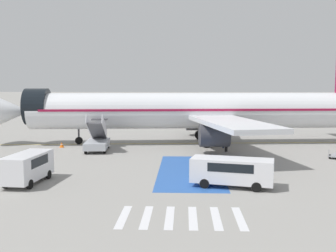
{
  "coord_description": "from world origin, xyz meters",
  "views": [
    {
      "loc": [
        -2.01,
        -45.95,
        6.86
      ],
      "look_at": [
        -3.87,
        -0.95,
        2.05
      ],
      "focal_mm": 42.0,
      "sensor_mm": 36.0,
      "label": 1
    }
  ],
  "objects": [
    {
      "name": "service_van_1",
      "position": [
        1.2,
        -20.0,
        1.16
      ],
      "size": [
        5.72,
        3.17,
        1.91
      ],
      "rotation": [
        0.0,
        0.0,
        1.34
      ],
      "color": "silver",
      "rests_on": "ground_plane"
    },
    {
      "name": "airliner",
      "position": [
        -0.97,
        -0.65,
        3.78
      ],
      "size": [
        46.77,
        31.94,
        10.74
      ],
      "rotation": [
        0.0,
        0.0,
        1.66
      ],
      "color": "silver",
      "rests_on": "ground_plane"
    },
    {
      "name": "ground_crew_1",
      "position": [
        2.29,
        -6.23,
        0.91
      ],
      "size": [
        0.48,
        0.37,
        1.59
      ],
      "rotation": [
        0.0,
        0.0,
        0.36
      ],
      "color": "black",
      "rests_on": "ground_plane"
    },
    {
      "name": "ground_crew_0",
      "position": [
        2.24,
        -3.79,
        1.07
      ],
      "size": [
        0.42,
        0.49,
        1.84
      ],
      "rotation": [
        0.0,
        0.0,
        1.02
      ],
      "color": "#191E38",
      "rests_on": "ground_plane"
    },
    {
      "name": "traffic_cone_1",
      "position": [
        -15.33,
        -4.19,
        0.28
      ],
      "size": [
        0.51,
        0.51,
        0.56
      ],
      "color": "orange",
      "rests_on": "ground_plane"
    },
    {
      "name": "apron_walkway_bar_4",
      "position": [
        -0.34,
        -26.29,
        0.0
      ],
      "size": [
        0.44,
        3.6,
        0.01
      ],
      "primitive_type": "cube",
      "color": "silver",
      "rests_on": "ground_plane"
    },
    {
      "name": "apron_leadline_yellow",
      "position": [
        -1.54,
        -0.7,
        0.0
      ],
      "size": [
        79.64,
        7.35,
        0.01
      ],
      "primitive_type": "cube",
      "rotation": [
        0.0,
        0.0,
        1.66
      ],
      "color": "gold",
      "rests_on": "ground_plane"
    },
    {
      "name": "ground_plane",
      "position": [
        0.0,
        0.0,
        0.0
      ],
      "size": [
        600.0,
        600.0,
        0.0
      ],
      "primitive_type": "plane",
      "color": "gray"
    },
    {
      "name": "apron_walkway_bar_1",
      "position": [
        -3.94,
        -26.29,
        0.0
      ],
      "size": [
        0.44,
        3.6,
        0.01
      ],
      "primitive_type": "cube",
      "color": "silver",
      "rests_on": "ground_plane"
    },
    {
      "name": "fuel_tanker",
      "position": [
        4.75,
        19.13,
        1.85
      ],
      "size": [
        9.79,
        2.76,
        3.63
      ],
      "rotation": [
        0.0,
        0.0,
        1.58
      ],
      "color": "#38383D",
      "rests_on": "ground_plane"
    },
    {
      "name": "apron_walkway_bar_3",
      "position": [
        -1.54,
        -26.29,
        0.0
      ],
      "size": [
        0.44,
        3.6,
        0.01
      ],
      "primitive_type": "cube",
      "color": "silver",
      "rests_on": "ground_plane"
    },
    {
      "name": "apron_walkway_bar_5",
      "position": [
        0.86,
        -26.29,
        0.0
      ],
      "size": [
        0.44,
        3.6,
        0.01
      ],
      "primitive_type": "cube",
      "color": "silver",
      "rests_on": "ground_plane"
    },
    {
      "name": "apron_stand_patch_blue",
      "position": [
        -1.54,
        -15.38,
        0.0
      ],
      "size": [
        4.96,
        12.63,
        0.01
      ],
      "primitive_type": "cube",
      "color": "#2856A8",
      "rests_on": "ground_plane"
    },
    {
      "name": "service_van_0",
      "position": [
        -12.84,
        -19.66,
        1.24
      ],
      "size": [
        2.26,
        4.71,
        2.07
      ],
      "rotation": [
        0.0,
        0.0,
        6.19
      ],
      "color": "silver",
      "rests_on": "ground_plane"
    },
    {
      "name": "apron_walkway_bar_2",
      "position": [
        -2.74,
        -26.29,
        0.0
      ],
      "size": [
        0.44,
        3.6,
        0.01
      ],
      "primitive_type": "cube",
      "color": "silver",
      "rests_on": "ground_plane"
    },
    {
      "name": "apron_walkway_bar_0",
      "position": [
        -5.14,
        -26.29,
        0.0
      ],
      "size": [
        0.44,
        3.6,
        0.01
      ],
      "primitive_type": "cube",
      "color": "silver",
      "rests_on": "ground_plane"
    },
    {
      "name": "boarding_stairs_forward",
      "position": [
        -10.97,
        -6.16,
        0.98
      ],
      "size": [
        2.62,
        5.38,
        3.97
      ],
      "rotation": [
        0.0,
        0.0,
        0.09
      ],
      "color": "#ADB2BA",
      "rests_on": "ground_plane"
    }
  ]
}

